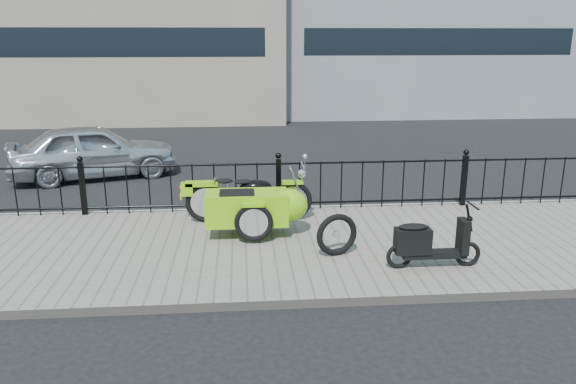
{
  "coord_description": "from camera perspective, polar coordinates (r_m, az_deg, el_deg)",
  "views": [
    {
      "loc": [
        -0.65,
        -8.61,
        3.24
      ],
      "look_at": [
        0.06,
        -0.1,
        0.85
      ],
      "focal_mm": 35.0,
      "sensor_mm": 36.0,
      "label": 1
    }
  ],
  "objects": [
    {
      "name": "motorcycle_sidecar",
      "position": [
        9.09,
        -3.11,
        -1.28
      ],
      "size": [
        2.28,
        1.48,
        0.98
      ],
      "color": "black",
      "rests_on": "sidewalk"
    },
    {
      "name": "spare_tire",
      "position": [
        8.21,
        4.98,
        -4.35
      ],
      "size": [
        0.64,
        0.25,
        0.64
      ],
      "primitive_type": "torus",
      "rotation": [
        1.57,
        0.0,
        0.27
      ],
      "color": "black",
      "rests_on": "sidewalk"
    },
    {
      "name": "sedan_car",
      "position": [
        13.89,
        -19.15,
        3.98
      ],
      "size": [
        4.02,
        2.6,
        1.27
      ],
      "primitive_type": "imported",
      "rotation": [
        0.0,
        0.0,
        1.89
      ],
      "color": "silver",
      "rests_on": "ground"
    },
    {
      "name": "sidewalk",
      "position": [
        8.73,
        -0.17,
        -5.69
      ],
      "size": [
        30.0,
        3.8,
        0.12
      ],
      "primitive_type": "cube",
      "color": "slate",
      "rests_on": "ground"
    },
    {
      "name": "scooter",
      "position": [
        7.98,
        14.02,
        -5.1
      ],
      "size": [
        1.34,
        0.39,
        0.91
      ],
      "color": "black",
      "rests_on": "sidewalk"
    },
    {
      "name": "curb",
      "position": [
        10.56,
        -1.01,
        -1.87
      ],
      "size": [
        30.0,
        0.1,
        0.12
      ],
      "primitive_type": "cube",
      "color": "gray",
      "rests_on": "ground"
    },
    {
      "name": "ground",
      "position": [
        9.22,
        -0.42,
        -4.91
      ],
      "size": [
        120.0,
        120.0,
        0.0
      ],
      "primitive_type": "plane",
      "color": "black",
      "rests_on": "ground"
    },
    {
      "name": "iron_fence",
      "position": [
        10.28,
        -0.97,
        0.7
      ],
      "size": [
        14.11,
        0.11,
        1.08
      ],
      "color": "black",
      "rests_on": "sidewalk"
    }
  ]
}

